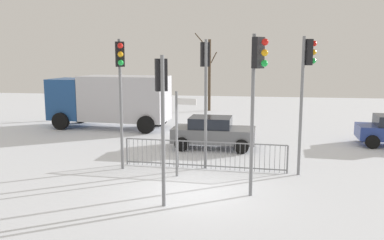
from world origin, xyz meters
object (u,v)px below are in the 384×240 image
at_px(bare_tree_left, 209,73).
at_px(traffic_light_mid_left, 162,96).
at_px(traffic_light_rear_left, 205,75).
at_px(traffic_light_foreground_right, 306,75).
at_px(traffic_light_rear_right, 120,75).
at_px(traffic_light_mid_right, 257,80).
at_px(car_grey_mid, 213,132).
at_px(direction_sign_post, 178,129).
at_px(delivery_truck, 110,99).

bearing_deg(bare_tree_left, traffic_light_mid_left, -87.83).
height_order(traffic_light_mid_left, bare_tree_left, bare_tree_left).
distance_m(traffic_light_rear_left, traffic_light_foreground_right, 3.64).
bearing_deg(traffic_light_foreground_right, traffic_light_rear_right, -115.27).
xyz_separation_m(traffic_light_mid_right, car_grey_mid, (-1.87, 6.30, -2.83)).
relative_size(traffic_light_mid_left, bare_tree_left, 0.72).
height_order(traffic_light_mid_right, direction_sign_post, traffic_light_mid_right).
relative_size(traffic_light_mid_right, direction_sign_post, 1.61).
bearing_deg(delivery_truck, direction_sign_post, 127.18).
bearing_deg(traffic_light_rear_left, car_grey_mid, 71.02).
bearing_deg(traffic_light_rear_left, traffic_light_rear_right, 176.01).
relative_size(traffic_light_mid_right, car_grey_mid, 1.28).
height_order(traffic_light_rear_left, direction_sign_post, traffic_light_rear_left).
relative_size(traffic_light_mid_left, direction_sign_post, 1.41).
bearing_deg(traffic_light_mid_right, delivery_truck, -98.96).
xyz_separation_m(delivery_truck, bare_tree_left, (4.99, 8.26, 1.19)).
bearing_deg(direction_sign_post, car_grey_mid, 93.08).
height_order(traffic_light_rear_right, traffic_light_foreground_right, traffic_light_foreground_right).
relative_size(traffic_light_foreground_right, direction_sign_post, 1.62).
xyz_separation_m(traffic_light_rear_right, traffic_light_foreground_right, (6.65, 0.37, 0.05)).
xyz_separation_m(traffic_light_mid_left, car_grey_mid, (0.77, 7.31, -2.39)).
xyz_separation_m(direction_sign_post, delivery_truck, (-5.71, 8.95, 0.02)).
distance_m(direction_sign_post, bare_tree_left, 17.27).
bearing_deg(direction_sign_post, traffic_light_rear_left, 72.18).
xyz_separation_m(traffic_light_foreground_right, bare_tree_left, (-5.13, 16.31, -0.69)).
height_order(traffic_light_mid_right, traffic_light_foreground_right, traffic_light_foreground_right).
height_order(traffic_light_rear_left, traffic_light_mid_left, traffic_light_rear_left).
bearing_deg(car_grey_mid, traffic_light_foreground_right, -43.55).
bearing_deg(delivery_truck, traffic_light_foreground_right, 146.10).
relative_size(traffic_light_foreground_right, delivery_truck, 0.69).
relative_size(traffic_light_rear_left, bare_tree_left, 0.82).
xyz_separation_m(traffic_light_foreground_right, car_grey_mid, (-3.61, 3.68, -2.85)).
bearing_deg(traffic_light_rear_left, traffic_light_foreground_right, -25.59).
xyz_separation_m(traffic_light_rear_right, car_grey_mid, (3.04, 4.05, -2.80)).
height_order(traffic_light_mid_left, car_grey_mid, traffic_light_mid_left).
bearing_deg(delivery_truck, bare_tree_left, -116.52).
distance_m(car_grey_mid, bare_tree_left, 12.91).
bearing_deg(direction_sign_post, traffic_light_rear_right, 179.84).
distance_m(traffic_light_rear_right, delivery_truck, 9.29).
xyz_separation_m(traffic_light_rear_left, bare_tree_left, (-1.51, 15.88, -0.64)).
relative_size(car_grey_mid, bare_tree_left, 0.65).
bearing_deg(car_grey_mid, traffic_light_rear_left, -88.13).
bearing_deg(bare_tree_left, traffic_light_mid_right, -79.84).
xyz_separation_m(traffic_light_mid_left, delivery_truck, (-5.75, 11.68, -1.42)).
bearing_deg(traffic_light_mid_left, traffic_light_rear_left, 55.07).
distance_m(traffic_light_mid_left, delivery_truck, 13.09).
relative_size(traffic_light_rear_left, direction_sign_post, 1.59).
relative_size(direction_sign_post, bare_tree_left, 0.51).
height_order(traffic_light_mid_right, bare_tree_left, bare_tree_left).
distance_m(traffic_light_mid_right, bare_tree_left, 19.25).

